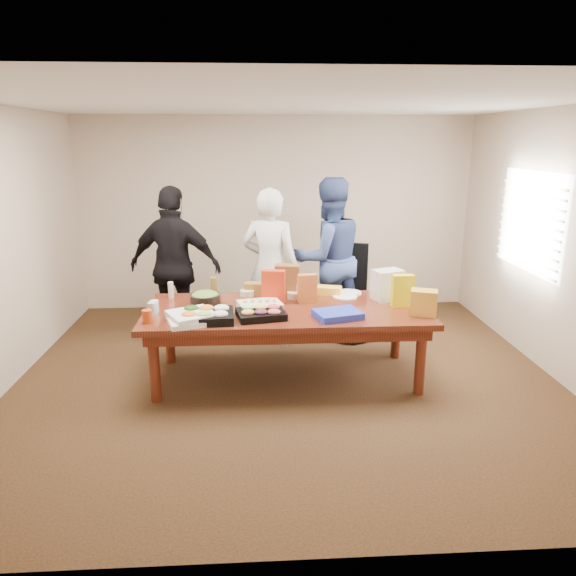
{
  "coord_description": "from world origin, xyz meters",
  "views": [
    {
      "loc": [
        -0.29,
        -5.07,
        2.37
      ],
      "look_at": [
        0.02,
        0.1,
        0.93
      ],
      "focal_mm": 33.32,
      "sensor_mm": 36.0,
      "label": 1
    }
  ],
  "objects": [
    {
      "name": "chip_bag_orange",
      "position": [
        0.22,
        0.18,
        0.9
      ],
      "size": [
        0.2,
        0.11,
        0.3
      ],
      "primitive_type": "cube",
      "rotation": [
        0.0,
        0.0,
        0.15
      ],
      "color": "#C66529",
      "rests_on": "conference_table"
    },
    {
      "name": "sheet_cake",
      "position": [
        -0.27,
        -0.02,
        0.79
      ],
      "size": [
        0.47,
        0.4,
        0.07
      ],
      "primitive_type": "cube",
      "rotation": [
        0.0,
        0.0,
        0.25
      ],
      "color": "silver",
      "rests_on": "conference_table"
    },
    {
      "name": "dip_bowl_a",
      "position": [
        0.11,
        0.35,
        0.78
      ],
      "size": [
        0.18,
        0.18,
        0.06
      ],
      "primitive_type": "cylinder",
      "rotation": [
        0.0,
        0.0,
        0.1
      ],
      "color": "beige",
      "rests_on": "conference_table"
    },
    {
      "name": "wall_right",
      "position": [
        2.75,
        0.0,
        1.35
      ],
      "size": [
        0.04,
        5.0,
        2.7
      ],
      "primitive_type": "cube",
      "color": "beige",
      "rests_on": "floor"
    },
    {
      "name": "grocery_bag_white",
      "position": [
        1.07,
        0.24,
        0.91
      ],
      "size": [
        0.35,
        0.3,
        0.32
      ],
      "primitive_type": "cube",
      "rotation": [
        0.0,
        0.0,
        0.36
      ],
      "color": "silver",
      "rests_on": "conference_table"
    },
    {
      "name": "dressing_bottle",
      "position": [
        -0.75,
        0.46,
        0.85
      ],
      "size": [
        0.08,
        0.08,
        0.21
      ],
      "primitive_type": "cylinder",
      "rotation": [
        0.0,
        0.0,
        -0.22
      ],
      "color": "brown",
      "rests_on": "conference_table"
    },
    {
      "name": "ceiling",
      "position": [
        0.0,
        0.0,
        2.71
      ],
      "size": [
        5.5,
        5.0,
        0.02
      ],
      "primitive_type": "cube",
      "color": "white",
      "rests_on": "wall_back"
    },
    {
      "name": "bread_loaf",
      "position": [
        -0.27,
        0.52,
        0.81
      ],
      "size": [
        0.33,
        0.16,
        0.13
      ],
      "primitive_type": "cube",
      "rotation": [
        0.0,
        0.0,
        -0.09
      ],
      "color": "brown",
      "rests_on": "conference_table"
    },
    {
      "name": "clear_cup_b",
      "position": [
        -1.3,
        -0.12,
        0.81
      ],
      "size": [
        0.09,
        0.09,
        0.12
      ],
      "primitive_type": "cylinder",
      "rotation": [
        0.0,
        0.0,
        -0.03
      ],
      "color": "silver",
      "rests_on": "conference_table"
    },
    {
      "name": "wall_back",
      "position": [
        0.0,
        2.5,
        1.35
      ],
      "size": [
        5.5,
        0.04,
        2.7
      ],
      "primitive_type": "cube",
      "color": "beige",
      "rests_on": "floor"
    },
    {
      "name": "mustard_bottle",
      "position": [
        -0.02,
        0.41,
        0.84
      ],
      "size": [
        0.08,
        0.08,
        0.19
      ],
      "primitive_type": "cylinder",
      "rotation": [
        0.0,
        0.0,
        -0.31
      ],
      "color": "yellow",
      "rests_on": "conference_table"
    },
    {
      "name": "floor",
      "position": [
        0.0,
        0.0,
        -0.01
      ],
      "size": [
        5.5,
        5.0,
        0.02
      ],
      "primitive_type": "cube",
      "color": "#47301E",
      "rests_on": "ground"
    },
    {
      "name": "window_panel",
      "position": [
        2.72,
        0.6,
        1.5
      ],
      "size": [
        0.03,
        1.4,
        1.1
      ],
      "primitive_type": "cube",
      "color": "white",
      "rests_on": "wall_right"
    },
    {
      "name": "chip_bag_yellow",
      "position": [
        1.16,
        -0.02,
        0.91
      ],
      "size": [
        0.22,
        0.1,
        0.33
      ],
      "primitive_type": "cube",
      "rotation": [
        0.0,
        0.0,
        0.05
      ],
      "color": "yellow",
      "rests_on": "conference_table"
    },
    {
      "name": "dip_bowl_b",
      "position": [
        -0.4,
        0.47,
        0.78
      ],
      "size": [
        0.16,
        0.16,
        0.06
      ],
      "primitive_type": "cylinder",
      "rotation": [
        0.0,
        0.0,
        -0.08
      ],
      "color": "beige",
      "rests_on": "conference_table"
    },
    {
      "name": "red_cup",
      "position": [
        -1.3,
        -0.37,
        0.81
      ],
      "size": [
        0.11,
        0.11,
        0.12
      ],
      "primitive_type": "cylinder",
      "rotation": [
        0.0,
        0.0,
        -0.19
      ],
      "color": "#B13A12",
      "rests_on": "conference_table"
    },
    {
      "name": "person_center",
      "position": [
        -0.13,
        1.0,
        0.93
      ],
      "size": [
        0.78,
        0.64,
        1.86
      ],
      "primitive_type": "imported",
      "rotation": [
        0.0,
        0.0,
        2.81
      ],
      "color": "silver",
      "rests_on": "floor"
    },
    {
      "name": "person_right",
      "position": [
        0.58,
        1.23,
        0.98
      ],
      "size": [
        1.13,
        0.99,
        1.95
      ],
      "primitive_type": "imported",
      "rotation": [
        0.0,
        0.0,
        3.45
      ],
      "color": "#34467F",
      "rests_on": "floor"
    },
    {
      "name": "office_chair",
      "position": [
        0.85,
        1.1,
        0.55
      ],
      "size": [
        0.71,
        0.71,
        1.1
      ],
      "primitive_type": "cube",
      "rotation": [
        0.0,
        0.0,
        -0.33
      ],
      "color": "black",
      "rests_on": "floor"
    },
    {
      "name": "window_blinds",
      "position": [
        2.68,
        0.6,
        1.5
      ],
      "size": [
        0.04,
        1.36,
        1.0
      ],
      "primitive_type": "cube",
      "color": "beige",
      "rests_on": "wall_right"
    },
    {
      "name": "mayo_jar",
      "position": [
        0.17,
        0.34,
        0.82
      ],
      "size": [
        0.1,
        0.1,
        0.14
      ],
      "primitive_type": "cylinder",
      "rotation": [
        0.0,
        0.0,
        0.16
      ],
      "color": "white",
      "rests_on": "conference_table"
    },
    {
      "name": "person_left",
      "position": [
        -1.24,
        1.06,
        0.94
      ],
      "size": [
        1.18,
        0.72,
        1.88
      ],
      "primitive_type": "imported",
      "rotation": [
        0.0,
        0.0,
        2.89
      ],
      "color": "black",
      "rests_on": "floor"
    },
    {
      "name": "plate_b",
      "position": [
        0.71,
        0.48,
        0.76
      ],
      "size": [
        0.31,
        0.31,
        0.02
      ],
      "primitive_type": "cylinder",
      "rotation": [
        0.0,
        0.0,
        0.18
      ],
      "color": "silver",
      "rests_on": "conference_table"
    },
    {
      "name": "chip_bag_red",
      "position": [
        -0.12,
        0.18,
        0.92
      ],
      "size": [
        0.25,
        0.14,
        0.34
      ],
      "primitive_type": "cube",
      "rotation": [
        0.0,
        0.0,
        -0.19
      ],
      "color": "red",
      "rests_on": "conference_table"
    },
    {
      "name": "veggie_tray",
      "position": [
        -0.77,
        -0.34,
        0.79
      ],
      "size": [
        0.53,
        0.43,
        0.08
      ],
      "primitive_type": "cube",
      "rotation": [
        0.0,
        0.0,
        0.06
      ],
      "color": "black",
      "rests_on": "conference_table"
    },
    {
      "name": "plate_a",
      "position": [
        0.64,
        0.33,
        0.76
      ],
      "size": [
        0.32,
        0.32,
        0.01
      ],
      "primitive_type": "cylinder",
      "rotation": [
        0.0,
        0.0,
        -0.27
      ],
      "color": "white",
      "rests_on": "conference_table"
    },
    {
      "name": "fruit_tray",
      "position": [
        -0.26,
        -0.28,
        0.78
      ],
      "size": [
        0.5,
        0.42,
        0.07
      ],
      "primitive_type": "cube",
      "rotation": [
        0.0,
        0.0,
        0.19
      ],
      "color": "black",
      "rests_on": "conference_table"
    },
    {
      "name": "conference_table",
      "position": [
        0.0,
        0.0,
        0.38
      ],
      "size": [
        2.8,
        1.2,
        0.75
      ],
      "primitive_type": "cube",
      "color": "#4C1C0F",
      "rests_on": "floor"
    },
    {
      "name": "ranch_bottle",
      "position": [
        -1.2,
        0.43,
        0.84
      ],
      "size": [
        0.06,
        0.06,
        0.17
      ],
      "primitive_type": "cylinder",
      "rotation": [
        0.0,
        0.0,
        0.13
      ],
      "color": "silver",
      "rests_on": "conference_table"
    },
    {
      "name": "pizza_box_lower",
      "position": [
        -0.91,
        -0.39,
        0.77
      ],
      "size": [
        0.49,
        0.49,
        0.04
      ],
      "primitive_type": "cube",
      "rotation": [
        0.0,
        0.0,
        0.31
      ],
      "color": "white",
      "rests_on": "conference_table"
    },
    {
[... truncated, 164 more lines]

